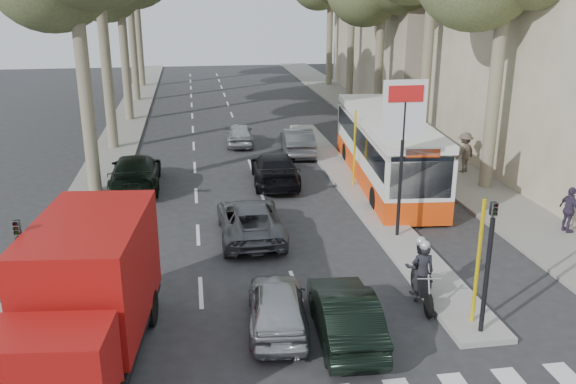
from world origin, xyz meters
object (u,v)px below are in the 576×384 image
(dark_hatchback, at_px, (345,314))
(motorcycle, at_px, (421,271))
(silver_hatchback, at_px, (277,305))
(red_truck, at_px, (87,295))
(city_bus, at_px, (385,147))

(dark_hatchback, distance_m, motorcycle, 3.08)
(dark_hatchback, bearing_deg, silver_hatchback, -22.24)
(silver_hatchback, height_order, red_truck, red_truck)
(silver_hatchback, xyz_separation_m, city_bus, (6.63, 11.93, 1.02))
(silver_hatchback, relative_size, city_bus, 0.31)
(city_bus, relative_size, motorcycle, 5.46)
(red_truck, xyz_separation_m, city_bus, (11.14, 12.81, -0.12))
(dark_hatchback, distance_m, red_truck, 6.20)
(red_truck, bearing_deg, silver_hatchback, 17.36)
(dark_hatchback, xyz_separation_m, red_truck, (-6.10, -0.13, 1.10))
(city_bus, bearing_deg, silver_hatchback, -113.78)
(silver_hatchback, relative_size, motorcycle, 1.69)
(silver_hatchback, xyz_separation_m, dark_hatchback, (1.59, -0.75, 0.03))
(dark_hatchback, relative_size, city_bus, 0.33)
(dark_hatchback, bearing_deg, motorcycle, -144.59)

